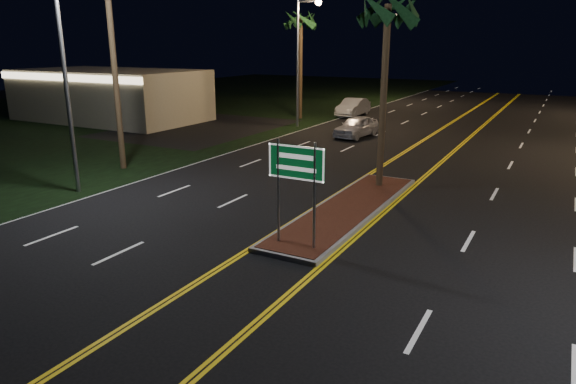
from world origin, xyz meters
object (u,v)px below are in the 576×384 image
Objects in this scene: streetlight_left_near at (69,53)px; car_near at (356,125)px; commercial_building at (110,95)px; palm_left_far at (301,21)px; palm_median at (388,10)px; median_island at (348,209)px; highway_sign at (296,173)px; streetlight_left_mid at (302,49)px; streetlight_left_far at (389,47)px; car_far at (353,106)px.

streetlight_left_near reaches higher than car_near.
palm_left_far is at bearing 31.25° from commercial_building.
streetlight_left_near is 1.08× the size of palm_median.
median_island is 2.10× the size of car_near.
palm_median reaches higher than highway_sign.
commercial_building is at bearing 146.52° from highway_sign.
median_island is 1.16× the size of palm_left_far.
streetlight_left_mid is at bearing 165.60° from car_near.
car_near is at bearing 106.05° from highway_sign.
streetlight_left_far is 23.06m from car_near.
streetlight_left_near and streetlight_left_far have the same top height.
highway_sign reaches higher than median_island.
palm_median is at bearing -20.05° from commercial_building.
median_island is 1.23× the size of palm_median.
commercial_building is at bearing -145.42° from car_far.
highway_sign is at bearing -75.56° from streetlight_left_far.
car_near is at bearing 110.21° from median_island.
streetlight_left_near is at bearing -90.00° from streetlight_left_mid.
commercial_building is at bearing -148.75° from palm_left_far.
streetlight_left_mid is 1.00× the size of streetlight_left_far.
streetlight_left_mid is (-10.61, 17.00, 5.57)m from median_island.
car_far is (16.50, 11.48, -1.13)m from commercial_building.
median_island is 25.76m from palm_left_far.
car_far is at bearing 119.54° from car_near.
streetlight_left_far is at bearing 107.58° from palm_median.
commercial_building is 1.67× the size of streetlight_left_near.
car_near is at bearing 5.71° from commercial_building.
car_near is (-5.53, 11.54, -6.46)m from palm_median.
median_island is 38.89m from streetlight_left_far.
car_near is at bearing -67.45° from car_far.
palm_left_far is at bearing -133.80° from car_far.
streetlight_left_mid is 17.25m from palm_median.
streetlight_left_far is at bearing 109.76° from car_near.
palm_median is 14.33m from car_near.
streetlight_left_near and streetlight_left_mid have the same top height.
palm_median is 21.69m from palm_left_far.
palm_left_far is (-2.19, 4.00, 2.09)m from streetlight_left_mid.
streetlight_left_far reaches higher than car_far.
palm_median is at bearing -53.82° from palm_left_far.
streetlight_left_mid is 5.01m from palm_left_far.
palm_left_far reaches higher than car_near.
highway_sign is 0.36× the size of streetlight_left_near.
median_island is at bearing -69.03° from car_far.
commercial_building is at bearing -122.65° from streetlight_left_far.
car_near is (20.47, 2.05, -1.19)m from commercial_building.
streetlight_left_mid is 7.29m from car_near.
streetlight_left_far is at bearing 82.22° from palm_left_far.
commercial_building is at bearing -165.39° from streetlight_left_mid.
highway_sign is 23.93m from streetlight_left_mid.
streetlight_left_mid reaches higher than palm_median.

